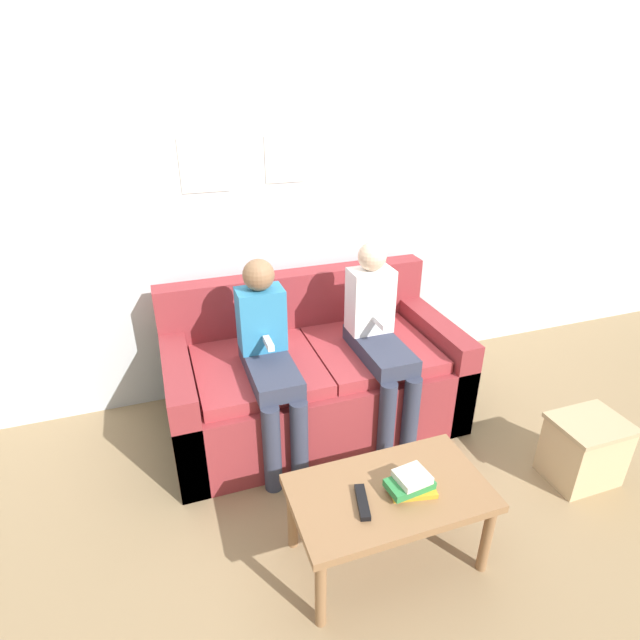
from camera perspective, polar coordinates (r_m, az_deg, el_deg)
The scene contains 9 objects.
ground_plane at distance 2.74m, azimuth 2.90°, elevation -17.46°, with size 10.00×10.00×0.00m, color #937A56.
wall_back at distance 3.04m, azimuth -4.18°, elevation 15.01°, with size 8.00×0.06×2.60m.
couch at distance 2.96m, azimuth -0.86°, elevation -6.57°, with size 1.65×0.85×0.83m.
coffee_table at distance 2.18m, azimuth 7.91°, elevation -19.59°, with size 0.80×0.46×0.39m.
person_left at distance 2.56m, azimuth -5.87°, elevation -4.14°, with size 0.24×0.58×1.08m.
person_right at distance 2.74m, azimuth 6.77°, elevation -1.84°, with size 0.24×0.58×1.10m.
tv_remote at distance 2.07m, azimuth 4.87°, elevation -20.02°, with size 0.08×0.17×0.02m.
book_stack at distance 2.13m, azimuth 10.35°, elevation -17.87°, with size 0.21×0.15×0.08m.
storage_box at distance 2.95m, azimuth 27.93°, elevation -12.94°, with size 0.36×0.29×0.35m.
Camera 1 is at (-0.77, -1.82, 1.90)m, focal length 28.00 mm.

